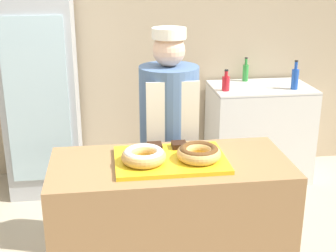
% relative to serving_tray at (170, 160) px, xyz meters
% --- Properties ---
extents(wall_back, '(8.00, 0.06, 2.70)m').
position_rel_serving_tray_xyz_m(wall_back, '(0.00, 2.13, 0.38)').
color(wall_back, tan).
rests_on(wall_back, ground_plane).
extents(display_counter, '(1.36, 0.63, 0.96)m').
position_rel_serving_tray_xyz_m(display_counter, '(0.00, 0.00, -0.49)').
color(display_counter, '#997047').
rests_on(display_counter, ground_plane).
extents(serving_tray, '(0.63, 0.44, 0.02)m').
position_rel_serving_tray_xyz_m(serving_tray, '(0.00, 0.00, 0.00)').
color(serving_tray, yellow).
rests_on(serving_tray, display_counter).
extents(donut_light_glaze, '(0.25, 0.25, 0.08)m').
position_rel_serving_tray_xyz_m(donut_light_glaze, '(-0.15, -0.04, 0.05)').
color(donut_light_glaze, tan).
rests_on(donut_light_glaze, serving_tray).
extents(donut_chocolate_glaze, '(0.25, 0.25, 0.08)m').
position_rel_serving_tray_xyz_m(donut_chocolate_glaze, '(0.15, -0.04, 0.05)').
color(donut_chocolate_glaze, tan).
rests_on(donut_chocolate_glaze, serving_tray).
extents(brownie_back_left, '(0.09, 0.09, 0.03)m').
position_rel_serving_tray_xyz_m(brownie_back_left, '(-0.07, 0.15, 0.03)').
color(brownie_back_left, black).
rests_on(brownie_back_left, serving_tray).
extents(brownie_back_right, '(0.09, 0.09, 0.03)m').
position_rel_serving_tray_xyz_m(brownie_back_right, '(0.07, 0.15, 0.03)').
color(brownie_back_right, black).
rests_on(brownie_back_right, serving_tray).
extents(baker_person, '(0.40, 0.40, 1.63)m').
position_rel_serving_tray_xyz_m(baker_person, '(0.07, 0.59, -0.12)').
color(baker_person, '#4C4C51').
rests_on(baker_person, ground_plane).
extents(beverage_fridge, '(0.63, 0.59, 1.78)m').
position_rel_serving_tray_xyz_m(beverage_fridge, '(-0.92, 1.75, -0.08)').
color(beverage_fridge, '#ADB2B7').
rests_on(beverage_fridge, ground_plane).
extents(chest_freezer, '(0.95, 0.62, 0.92)m').
position_rel_serving_tray_xyz_m(chest_freezer, '(1.12, 1.76, -0.51)').
color(chest_freezer, silver).
rests_on(chest_freezer, ground_plane).
extents(bottle_blue, '(0.07, 0.07, 0.27)m').
position_rel_serving_tray_xyz_m(bottle_blue, '(1.39, 1.61, 0.05)').
color(bottle_blue, '#1E4CB2').
rests_on(bottle_blue, chest_freezer).
extents(bottle_red, '(0.07, 0.07, 0.20)m').
position_rel_serving_tray_xyz_m(bottle_red, '(0.75, 1.64, 0.02)').
color(bottle_red, red).
rests_on(bottle_red, chest_freezer).
extents(bottle_green, '(0.06, 0.06, 0.24)m').
position_rel_serving_tray_xyz_m(bottle_green, '(1.03, 1.98, 0.04)').
color(bottle_green, '#2D8C38').
rests_on(bottle_green, chest_freezer).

